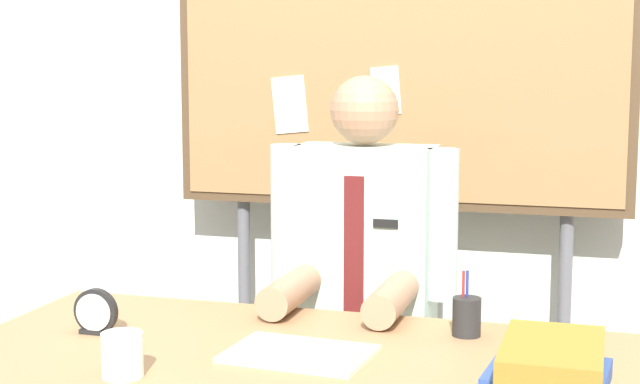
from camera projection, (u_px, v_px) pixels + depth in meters
name	position (u px, v px, depth m)	size (l,w,h in m)	color
back_wall	(409.00, 79.00, 3.36)	(6.40, 0.08, 2.70)	silver
person	(362.00, 329.00, 2.85)	(0.55, 0.56, 1.37)	#2D2D33
bulletin_board	(397.00, 33.00, 3.14)	(1.51, 0.09, 2.12)	#4C3823
book_stack	(550.00, 380.00, 1.82)	(0.23, 0.30, 0.15)	#B22D2D
open_notebook	(299.00, 354.00, 2.22)	(0.32, 0.23, 0.01)	#F4EFCC
desk_clock	(96.00, 313.00, 2.40)	(0.11, 0.04, 0.11)	black
coffee_mug	(122.00, 355.00, 2.07)	(0.09, 0.09, 0.10)	white
pen_holder	(467.00, 316.00, 2.38)	(0.07, 0.07, 0.16)	#262626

